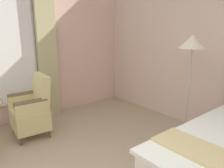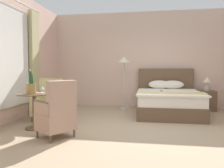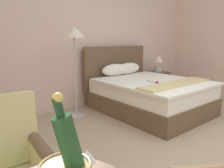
% 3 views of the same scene
% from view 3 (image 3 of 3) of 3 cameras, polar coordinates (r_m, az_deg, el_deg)
% --- Properties ---
extents(ground_plane, '(7.41, 7.41, 0.00)m').
position_cam_3_polar(ground_plane, '(3.01, 27.00, -16.75)').
color(ground_plane, tan).
extents(wall_headboard_side, '(6.03, 0.12, 3.02)m').
position_cam_3_polar(wall_headboard_side, '(4.63, -6.67, 13.26)').
color(wall_headboard_side, beige).
rests_on(wall_headboard_side, ground).
extents(bed, '(1.66, 2.06, 1.22)m').
position_cam_3_polar(bed, '(4.28, 9.26, -2.38)').
color(bed, brown).
rests_on(bed, ground).
extents(nightstand, '(0.48, 0.45, 0.59)m').
position_cam_3_polar(nightstand, '(5.60, 11.79, 0.22)').
color(nightstand, brown).
rests_on(nightstand, ground).
extents(bedside_lamp, '(0.23, 0.23, 0.41)m').
position_cam_3_polar(bedside_lamp, '(5.52, 12.02, 5.65)').
color(bedside_lamp, '#B8B5AF').
rests_on(bedside_lamp, nightstand).
extents(floor_lamp_brass, '(0.38, 0.38, 1.59)m').
position_cam_3_polar(floor_lamp_brass, '(3.80, -9.82, 11.23)').
color(floor_lamp_brass, '#B8B5B1').
rests_on(floor_lamp_brass, ground).
extents(wine_glass_near_bucket, '(0.08, 0.08, 0.15)m').
position_cam_3_polar(wine_glass_near_bucket, '(1.10, -6.42, -18.54)').
color(wine_glass_near_bucket, white).
rests_on(wine_glass_near_bucket, side_table_round).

